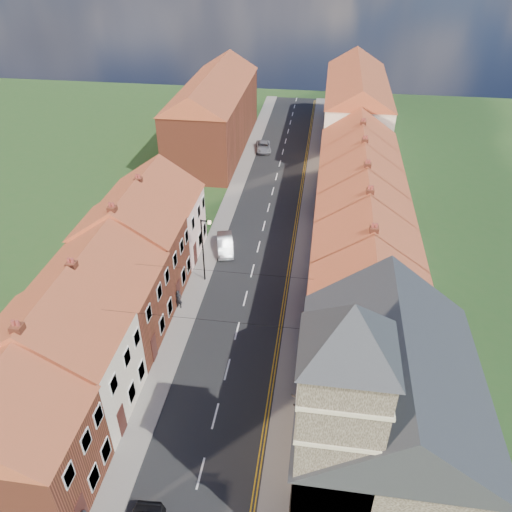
% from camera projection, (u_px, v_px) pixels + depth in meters
% --- Properties ---
extents(ground, '(160.00, 160.00, 0.00)m').
position_uv_depth(ground, '(192.00, 507.00, 26.80)').
color(ground, '#27401B').
rests_on(ground, ground).
extents(road, '(7.00, 90.00, 0.02)m').
position_uv_depth(road, '(264.00, 226.00, 51.40)').
color(road, black).
rests_on(road, ground).
extents(pavement_left, '(1.80, 90.00, 0.12)m').
position_uv_depth(pavement_left, '(222.00, 222.00, 51.89)').
color(pavement_left, gray).
rests_on(pavement_left, ground).
extents(pavement_right, '(1.80, 90.00, 0.12)m').
position_uv_depth(pavement_right, '(307.00, 229.00, 50.85)').
color(pavement_right, gray).
rests_on(pavement_right, ground).
extents(church, '(11.25, 14.25, 15.20)m').
position_uv_depth(church, '(381.00, 406.00, 25.13)').
color(church, '#312C22').
rests_on(church, ground).
extents(cottage_r_tudor, '(8.30, 5.20, 9.00)m').
position_uv_depth(cottage_r_tudor, '(367.00, 308.00, 33.62)').
color(cottage_r_tudor, beige).
rests_on(cottage_r_tudor, ground).
extents(cottage_r_white_near, '(8.30, 6.00, 9.00)m').
position_uv_depth(cottage_r_white_near, '(365.00, 263.00, 38.04)').
color(cottage_r_white_near, brown).
rests_on(cottage_r_white_near, ground).
extents(cottage_r_cream_mid, '(8.30, 5.20, 9.00)m').
position_uv_depth(cottage_r_cream_mid, '(363.00, 227.00, 42.47)').
color(cottage_r_cream_mid, '#FFD7C9').
rests_on(cottage_r_cream_mid, ground).
extents(cottage_r_pink, '(8.30, 6.00, 9.00)m').
position_uv_depth(cottage_r_pink, '(361.00, 198.00, 46.90)').
color(cottage_r_pink, '#FFD7C9').
rests_on(cottage_r_pink, ground).
extents(cottage_r_white_far, '(8.30, 5.20, 9.00)m').
position_uv_depth(cottage_r_white_far, '(359.00, 174.00, 51.32)').
color(cottage_r_white_far, brown).
rests_on(cottage_r_white_far, ground).
extents(cottage_r_cream_far, '(8.30, 6.00, 9.00)m').
position_uv_depth(cottage_r_cream_far, '(358.00, 154.00, 55.75)').
color(cottage_r_cream_far, beige).
rests_on(cottage_r_cream_far, ground).
extents(cottage_l_brick_near, '(8.30, 5.70, 8.80)m').
position_uv_depth(cottage_l_brick_near, '(6.00, 439.00, 25.24)').
color(cottage_l_brick_near, brown).
rests_on(cottage_l_brick_near, ground).
extents(cottage_l_cream, '(8.30, 6.30, 9.10)m').
position_uv_depth(cottage_l_cream, '(59.00, 355.00, 29.91)').
color(cottage_l_cream, beige).
rests_on(cottage_l_cream, ground).
extents(cottage_l_white, '(8.30, 6.90, 8.80)m').
position_uv_depth(cottage_l_white, '(101.00, 292.00, 35.25)').
color(cottage_l_white, brown).
rests_on(cottage_l_white, ground).
extents(cottage_l_brick_mid, '(8.30, 5.70, 9.10)m').
position_uv_depth(cottage_l_brick_mid, '(131.00, 244.00, 40.16)').
color(cottage_l_brick_mid, brown).
rests_on(cottage_l_brick_mid, ground).
extents(cottage_l_pink, '(8.30, 6.30, 8.80)m').
position_uv_depth(cottage_l_pink, '(154.00, 211.00, 45.01)').
color(cottage_l_pink, '#FFD7C9').
rests_on(cottage_l_pink, ground).
extents(block_right_far, '(8.30, 24.20, 10.50)m').
position_uv_depth(block_right_far, '(356.00, 105.00, 67.85)').
color(block_right_far, beige).
rests_on(block_right_far, ground).
extents(block_left_far, '(8.30, 24.20, 10.50)m').
position_uv_depth(block_left_far, '(214.00, 110.00, 65.94)').
color(block_left_far, brown).
rests_on(block_left_far, ground).
extents(lamppost, '(0.88, 0.15, 6.00)m').
position_uv_depth(lamppost, '(204.00, 247.00, 41.67)').
color(lamppost, black).
rests_on(lamppost, pavement_left).
extents(car_mid, '(2.38, 4.35, 1.36)m').
position_uv_depth(car_mid, '(225.00, 244.00, 47.27)').
color(car_mid, '#9C9FA3').
rests_on(car_mid, ground).
extents(car_distant, '(2.61, 4.42, 1.15)m').
position_uv_depth(car_distant, '(263.00, 147.00, 67.80)').
color(car_distant, '#A0A1A8').
rests_on(car_distant, ground).
extents(pedestrian_right, '(1.05, 0.90, 1.88)m').
position_uv_depth(pedestrian_right, '(298.00, 395.00, 31.78)').
color(pedestrian_right, black).
rests_on(pedestrian_right, pavement_right).
extents(pedestrian_left_b, '(0.61, 0.42, 1.62)m').
position_uv_depth(pedestrian_left_b, '(179.00, 299.00, 40.00)').
color(pedestrian_left_b, black).
rests_on(pedestrian_left_b, pavement_left).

